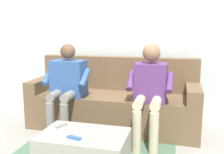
# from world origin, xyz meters

# --- Properties ---
(ground_plane) EXTENTS (8.00, 8.00, 0.00)m
(ground_plane) POSITION_xyz_m (0.00, 0.60, 0.00)
(ground_plane) COLOR gray
(back_wall) EXTENTS (5.21, 0.06, 2.49)m
(back_wall) POSITION_xyz_m (0.00, -0.61, 1.25)
(back_wall) COLOR silver
(back_wall) RESTS_ON ground
(couch) EXTENTS (2.21, 0.76, 0.93)m
(couch) POSITION_xyz_m (0.00, -0.14, 0.32)
(couch) COLOR brown
(couch) RESTS_ON ground
(coffee_table) EXTENTS (0.81, 0.52, 0.34)m
(coffee_table) POSITION_xyz_m (0.00, 1.00, 0.17)
(coffee_table) COLOR #A89E8E
(coffee_table) RESTS_ON ground
(person_left_seated) EXTENTS (0.52, 0.61, 1.14)m
(person_left_seated) POSITION_xyz_m (-0.52, 0.23, 0.65)
(person_left_seated) COLOR #5B3370
(person_left_seated) RESTS_ON ground
(person_right_seated) EXTENTS (0.57, 0.54, 1.13)m
(person_right_seated) POSITION_xyz_m (0.52, 0.22, 0.65)
(person_right_seated) COLOR #335693
(person_right_seated) RESTS_ON ground
(remote_gray) EXTENTS (0.08, 0.14, 0.02)m
(remote_gray) POSITION_xyz_m (0.28, 0.90, 0.35)
(remote_gray) COLOR gray
(remote_gray) RESTS_ON coffee_table
(remote_blue) EXTENTS (0.14, 0.07, 0.02)m
(remote_blue) POSITION_xyz_m (0.04, 1.14, 0.35)
(remote_blue) COLOR #3860B7
(remote_blue) RESTS_ON coffee_table
(remote_white) EXTENTS (0.13, 0.10, 0.02)m
(remote_white) POSITION_xyz_m (0.28, 1.14, 0.35)
(remote_white) COLOR white
(remote_white) RESTS_ON coffee_table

